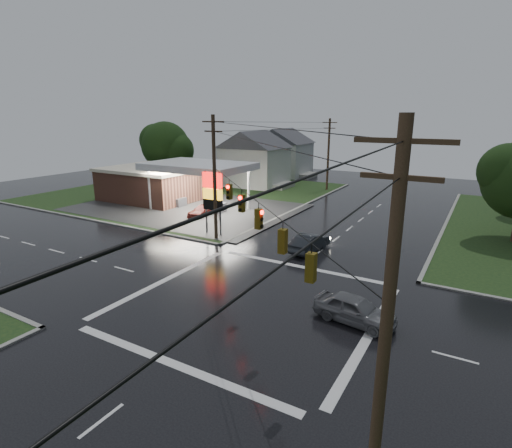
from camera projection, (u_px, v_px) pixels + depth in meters
The scene contains 14 objects.
ground at pixel (253, 304), 23.97m from camera, with size 120.00×120.00×0.00m, color black.
grass_nw at pixel (190, 192), 58.24m from camera, with size 36.00×36.00×0.08m, color black.
gas_station at pixel (161, 181), 52.17m from camera, with size 26.20×18.00×5.60m.
pylon_sign at pixel (213, 193), 36.75m from camera, with size 2.00×0.35×6.00m.
utility_pole_nw at pixel (215, 177), 34.98m from camera, with size 2.20×0.32×11.00m.
utility_pole_se at pixel (386, 332), 9.93m from camera, with size 2.20×0.32×11.00m.
utility_pole_n at pixel (328, 153), 58.81m from camera, with size 2.20×0.32×10.50m.
traffic_signals at pixel (252, 198), 22.23m from camera, with size 26.87×26.87×1.47m.
house_near at pixel (255, 158), 62.98m from camera, with size 11.05×8.48×8.60m.
house_far at pixel (283, 152), 73.47m from camera, with size 11.05×8.48×8.60m.
tree_nw_behind at pixel (166, 146), 63.75m from camera, with size 8.93×7.60×10.00m.
car_north at pixel (310, 242), 33.02m from camera, with size 1.59×4.55×1.50m, color #22252A.
car_crossing at pixel (355, 309), 21.61m from camera, with size 1.81×4.50×1.53m, color slate.
car_pump at pixel (203, 211), 44.62m from camera, with size 1.72×4.24×1.23m, color #561813.
Camera 1 is at (11.16, -18.79, 10.95)m, focal length 28.00 mm.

